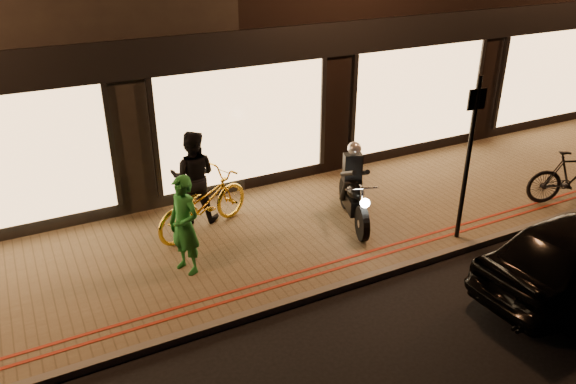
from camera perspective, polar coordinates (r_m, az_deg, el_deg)
The scene contains 10 objects.
ground at distance 9.18m, azimuth 5.69°, elevation -9.99°, with size 90.00×90.00×0.00m, color black.
sidewalk at distance 10.60m, azimuth -0.11°, elevation -4.17°, with size 50.00×4.00×0.12m, color brown.
kerb_stone at distance 9.18m, azimuth 5.53°, elevation -9.53°, with size 50.00×0.14×0.12m, color #59544C.
red_kerb_lines at distance 9.49m, azimuth 3.93°, elevation -7.69°, with size 50.00×0.26×0.01m.
motorcycle at distance 10.68m, azimuth 6.69°, elevation -0.05°, with size 0.86×1.87×1.59m.
sign_post at distance 10.13m, azimuth 17.93°, elevation 3.92°, with size 0.35×0.09×3.00m.
bicycle_gold at distance 10.45m, azimuth -8.65°, elevation -1.18°, with size 0.73×2.09×1.10m, color yellow.
bicycle_dark at distance 12.77m, azimuth 26.99°, elevation 1.37°, with size 0.53×1.88×1.13m, color black.
person_green at distance 9.15m, azimuth -10.47°, elevation -3.35°, with size 0.62×0.40×1.69m, color #1D6D27.
person_dark at distance 10.72m, azimuth -9.59°, elevation 1.54°, with size 0.88×0.68×1.80m, color black.
Camera 1 is at (-4.20, -6.19, 5.32)m, focal length 35.00 mm.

